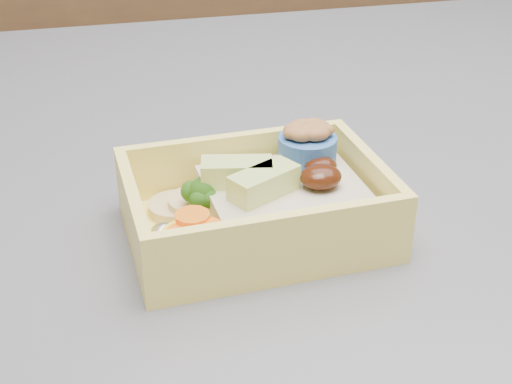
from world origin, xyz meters
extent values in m
cube|color=brown|center=(0.00, 1.20, 0.45)|extent=(3.20, 0.60, 0.90)
cube|color=#37373C|center=(0.00, -0.10, 0.90)|extent=(1.24, 0.84, 0.04)
cube|color=#FFE869|center=(-0.04, -0.18, 0.92)|extent=(0.16, 0.12, 0.01)
cube|color=#FFE869|center=(-0.04, -0.12, 0.95)|extent=(0.16, 0.01, 0.04)
cube|color=#FFE869|center=(-0.03, -0.23, 0.95)|extent=(0.16, 0.01, 0.04)
cube|color=#FFE869|center=(0.04, -0.18, 0.95)|extent=(0.01, 0.10, 0.04)
cube|color=#FFE869|center=(-0.11, -0.18, 0.95)|extent=(0.01, 0.10, 0.04)
cube|color=tan|center=(-0.02, -0.18, 0.94)|extent=(0.10, 0.09, 0.02)
ellipsoid|color=#341307|center=(0.00, -0.18, 0.96)|extent=(0.03, 0.02, 0.01)
ellipsoid|color=#341307|center=(0.01, -0.17, 0.96)|extent=(0.02, 0.02, 0.01)
cube|color=#C9DF75|center=(-0.03, -0.18, 0.96)|extent=(0.05, 0.04, 0.02)
cube|color=#C9DF75|center=(-0.05, -0.17, 0.96)|extent=(0.05, 0.03, 0.02)
cylinder|color=#679751|center=(-0.07, -0.17, 0.93)|extent=(0.01, 0.01, 0.01)
sphere|color=#255313|center=(-0.07, -0.17, 0.95)|extent=(0.02, 0.02, 0.02)
sphere|color=#255313|center=(-0.06, -0.16, 0.95)|extent=(0.01, 0.01, 0.01)
sphere|color=#255313|center=(-0.07, -0.16, 0.95)|extent=(0.01, 0.01, 0.01)
sphere|color=#255313|center=(-0.07, -0.17, 0.95)|extent=(0.01, 0.01, 0.01)
sphere|color=#255313|center=(-0.07, -0.17, 0.95)|extent=(0.01, 0.01, 0.01)
sphere|color=#255313|center=(-0.07, -0.16, 0.95)|extent=(0.01, 0.01, 0.01)
cylinder|color=yellow|center=(-0.08, -0.21, 0.94)|extent=(0.04, 0.04, 0.02)
cylinder|color=orange|center=(-0.08, -0.20, 0.95)|extent=(0.02, 0.02, 0.00)
cylinder|color=orange|center=(-0.09, -0.21, 0.95)|extent=(0.02, 0.02, 0.00)
cylinder|color=orange|center=(-0.07, -0.21, 0.95)|extent=(0.02, 0.02, 0.00)
cylinder|color=orange|center=(-0.08, -0.20, 0.95)|extent=(0.02, 0.02, 0.00)
cylinder|color=tan|center=(-0.08, -0.15, 0.93)|extent=(0.04, 0.04, 0.01)
cylinder|color=tan|center=(-0.07, -0.16, 0.94)|extent=(0.04, 0.04, 0.01)
ellipsoid|color=silver|center=(-0.06, -0.14, 0.94)|extent=(0.02, 0.02, 0.02)
ellipsoid|color=silver|center=(-0.10, -0.19, 0.94)|extent=(0.02, 0.02, 0.02)
cylinder|color=#3261AD|center=(0.01, -0.15, 0.96)|extent=(0.04, 0.04, 0.02)
ellipsoid|color=brown|center=(0.01, -0.15, 0.97)|extent=(0.02, 0.01, 0.01)
ellipsoid|color=brown|center=(0.01, -0.14, 0.97)|extent=(0.02, 0.01, 0.01)
ellipsoid|color=brown|center=(0.00, -0.14, 0.97)|extent=(0.02, 0.01, 0.01)
ellipsoid|color=brown|center=(0.01, -0.15, 0.97)|extent=(0.02, 0.01, 0.01)
ellipsoid|color=brown|center=(0.00, -0.15, 0.97)|extent=(0.02, 0.01, 0.01)
ellipsoid|color=brown|center=(0.02, -0.15, 0.97)|extent=(0.02, 0.01, 0.01)
ellipsoid|color=brown|center=(0.00, -0.14, 0.97)|extent=(0.02, 0.01, 0.01)
ellipsoid|color=brown|center=(0.01, -0.14, 0.97)|extent=(0.02, 0.01, 0.01)
ellipsoid|color=brown|center=(0.00, -0.15, 0.97)|extent=(0.02, 0.01, 0.01)
camera|label=1|loc=(-0.13, -0.55, 1.17)|focal=50.00mm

